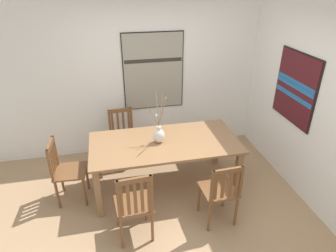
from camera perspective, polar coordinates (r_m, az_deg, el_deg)
ground_plane at (r=4.18m, az=1.94°, el=-16.36°), size 6.40×6.40×0.03m
wall_back at (r=5.08m, az=-2.94°, el=9.90°), size 6.40×0.12×2.70m
wall_side at (r=4.22m, az=27.65°, el=2.90°), size 0.12×6.40×2.70m
dining_table at (r=4.20m, az=-0.65°, el=-4.18°), size 2.07×1.01×0.77m
centerpiece_vase at (r=4.08m, az=-1.79°, el=-1.61°), size 0.23×0.25×0.72m
chair_0 at (r=4.30m, az=-19.17°, el=-7.93°), size 0.44×0.44×0.94m
chair_1 at (r=3.79m, az=10.07°, el=-12.25°), size 0.44×0.44×0.92m
chair_2 at (r=4.96m, az=-8.72°, el=-1.76°), size 0.45×0.45×0.91m
chair_3 at (r=3.53m, az=-6.54°, el=-14.80°), size 0.45×0.45×0.98m
painting_on_back_wall at (r=4.99m, az=-2.81°, el=10.44°), size 1.01×0.05×1.29m
painting_on_side_wall at (r=4.52m, az=23.37°, el=6.72°), size 0.05×0.89×0.99m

